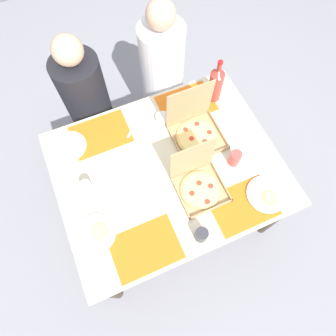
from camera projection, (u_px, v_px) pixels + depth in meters
name	position (u px, v px, depth m)	size (l,w,h in m)	color
ground_plane	(168.00, 205.00, 2.47)	(6.00, 6.00, 0.00)	gray
dining_table	(168.00, 175.00, 1.89)	(1.32, 1.06, 0.74)	#3F3328
placemat_near_left	(145.00, 248.00, 1.60)	(0.36, 0.26, 0.00)	orange
placemat_near_right	(243.00, 206.00, 1.70)	(0.36, 0.26, 0.00)	orange
placemat_far_left	(101.00, 134.00, 1.89)	(0.36, 0.26, 0.00)	orange
placemat_far_right	(186.00, 103.00, 1.98)	(0.36, 0.26, 0.00)	orange
pizza_box_corner_right	(199.00, 183.00, 1.70)	(0.27, 0.27, 0.30)	tan
pizza_box_edge_far	(196.00, 130.00, 1.84)	(0.30, 0.30, 0.33)	tan
plate_far_right	(267.00, 195.00, 1.71)	(0.23, 0.23, 0.03)	white
plate_middle	(96.00, 234.00, 1.62)	(0.22, 0.22, 0.03)	white
plate_near_left	(69.00, 147.00, 1.84)	(0.21, 0.21, 0.02)	white
soda_bottle	(216.00, 84.00, 1.89)	(0.09, 0.09, 0.32)	#B2382D
cup_clear_left	(202.00, 235.00, 1.59)	(0.07, 0.07, 0.09)	#333338
cup_spare	(235.00, 158.00, 1.76)	(0.07, 0.07, 0.11)	#BF4742
cup_red	(87.00, 188.00, 1.68)	(0.06, 0.06, 0.11)	silver
condiment_bowl	(162.00, 118.00, 1.91)	(0.09, 0.09, 0.04)	white
fork_by_near_right	(148.00, 163.00, 1.81)	(0.19, 0.02, 0.01)	#B7B7BC
fork_by_near_left	(136.00, 200.00, 1.71)	(0.19, 0.02, 0.01)	#B7B7BC
fork_by_far_right	(134.00, 126.00, 1.91)	(0.19, 0.02, 0.01)	#B7B7BC
diner_left_seat	(90.00, 106.00, 2.25)	(0.32, 0.32, 1.16)	black
diner_right_seat	(163.00, 79.00, 2.32)	(0.32, 0.32, 1.21)	white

